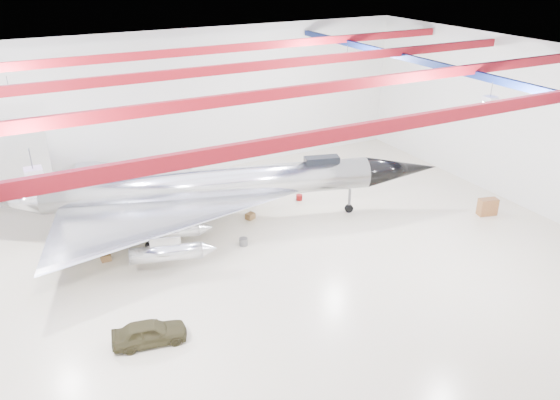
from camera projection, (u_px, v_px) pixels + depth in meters
floor at (249, 267)px, 30.36m from camera, size 40.00×40.00×0.00m
wall_back at (162, 108)px, 40.13m from camera, size 40.00×0.00×40.00m
wall_right at (519, 124)px, 36.47m from camera, size 0.00×30.00×30.00m
ceiling at (243, 68)px, 25.76m from camera, size 40.00×40.00×0.00m
ceiling_structure at (244, 83)px, 26.04m from camera, size 39.50×29.50×1.08m
jet_aircraft at (212, 189)px, 34.00m from camera, size 27.60×19.87×7.68m
jeep at (149, 332)px, 24.33m from camera, size 3.49×1.90×1.13m
desk at (488, 207)px, 36.17m from camera, size 1.36×0.92×1.14m
crate_ply at (106, 258)px, 30.96m from camera, size 0.56×0.45×0.39m
toolbox_red at (140, 228)px, 34.27m from camera, size 0.63×0.57×0.36m
engine_drum at (243, 242)px, 32.54m from camera, size 0.52×0.52×0.46m
parts_bin at (250, 216)px, 35.75m from camera, size 0.69×0.63×0.39m
crate_small at (107, 250)px, 31.87m from camera, size 0.47×0.40×0.29m
tool_chest at (299, 197)px, 38.43m from camera, size 0.54×0.54×0.40m
oil_barrel at (176, 242)px, 32.64m from camera, size 0.66×0.59×0.38m
spares_box at (253, 200)px, 38.07m from camera, size 0.45×0.45×0.36m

